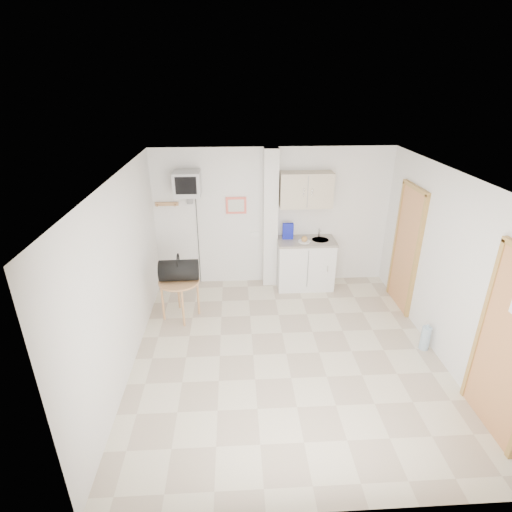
{
  "coord_description": "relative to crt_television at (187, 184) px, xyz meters",
  "views": [
    {
      "loc": [
        -0.68,
        -4.52,
        3.56
      ],
      "look_at": [
        -0.39,
        0.6,
        1.25
      ],
      "focal_mm": 28.0,
      "sensor_mm": 36.0,
      "label": 1
    }
  ],
  "objects": [
    {
      "name": "ground",
      "position": [
        1.45,
        -2.02,
        -1.94
      ],
      "size": [
        4.5,
        4.5,
        0.0
      ],
      "primitive_type": "plane",
      "color": "beige",
      "rests_on": "ground"
    },
    {
      "name": "room_envelope",
      "position": [
        1.69,
        -1.93,
        -0.4
      ],
      "size": [
        4.24,
        4.54,
        2.55
      ],
      "color": "white",
      "rests_on": "ground"
    },
    {
      "name": "kitchenette",
      "position": [
        2.02,
        -0.02,
        -1.13
      ],
      "size": [
        1.03,
        0.58,
        2.1
      ],
      "color": "white",
      "rests_on": "ground"
    },
    {
      "name": "crt_television",
      "position": [
        0.0,
        0.0,
        0.0
      ],
      "size": [
        0.44,
        0.45,
        2.15
      ],
      "color": "slate",
      "rests_on": "ground"
    },
    {
      "name": "round_table",
      "position": [
        -0.12,
        -0.97,
        -1.36
      ],
      "size": [
        0.64,
        0.64,
        0.66
      ],
      "rotation": [
        0.0,
        0.0,
        0.24
      ],
      "color": "tan",
      "rests_on": "ground"
    },
    {
      "name": "duffel_bag",
      "position": [
        -0.11,
        -0.95,
        -1.11
      ],
      "size": [
        0.61,
        0.34,
        0.44
      ],
      "rotation": [
        0.0,
        0.0,
        0.03
      ],
      "color": "black",
      "rests_on": "round_table"
    },
    {
      "name": "water_bottle",
      "position": [
        3.43,
        -2.01,
        -1.76
      ],
      "size": [
        0.13,
        0.13,
        0.4
      ],
      "color": "#94B1C6",
      "rests_on": "ground"
    }
  ]
}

